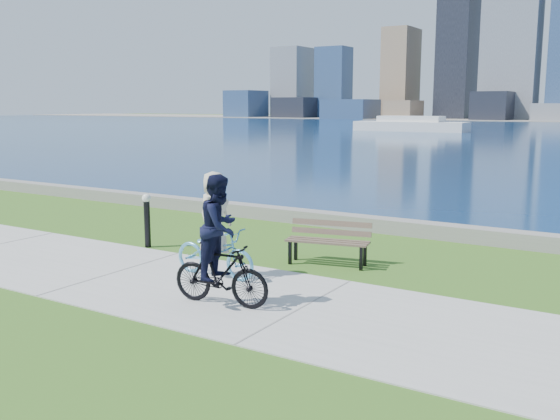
# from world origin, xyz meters

# --- Properties ---
(ground) EXTENTS (320.00, 320.00, 0.00)m
(ground) POSITION_xyz_m (0.00, 0.00, 0.00)
(ground) COLOR #305A17
(ground) RESTS_ON ground
(concrete_path) EXTENTS (80.00, 3.50, 0.02)m
(concrete_path) POSITION_xyz_m (0.00, 0.00, 0.01)
(concrete_path) COLOR #A7A7A2
(concrete_path) RESTS_ON ground
(seawall) EXTENTS (90.00, 0.50, 0.35)m
(seawall) POSITION_xyz_m (0.00, 6.20, 0.17)
(seawall) COLOR slate
(seawall) RESTS_ON ground
(ferry_near) EXTENTS (13.22, 3.78, 1.79)m
(ferry_near) POSITION_xyz_m (-21.43, 63.38, 0.75)
(ferry_near) COLOR silver
(ferry_near) RESTS_ON ground
(park_bench) EXTENTS (1.71, 0.90, 0.84)m
(park_bench) POSITION_xyz_m (-0.92, 2.70, 0.52)
(park_bench) COLOR black
(park_bench) RESTS_ON ground
(bollard_lamp) EXTENTS (0.19, 0.19, 1.19)m
(bollard_lamp) POSITION_xyz_m (-5.00, 1.90, 0.68)
(bollard_lamp) COLOR black
(bollard_lamp) RESTS_ON ground
(cyclist_woman) EXTENTS (0.61, 1.72, 1.93)m
(cyclist_woman) POSITION_xyz_m (-2.23, 0.73, 0.73)
(cyclist_woman) COLOR #5AAEDB
(cyclist_woman) RESTS_ON ground
(cyclist_man) EXTENTS (0.70, 1.69, 2.05)m
(cyclist_man) POSITION_xyz_m (-1.15, -0.52, 0.89)
(cyclist_man) COLOR black
(cyclist_man) RESTS_ON ground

